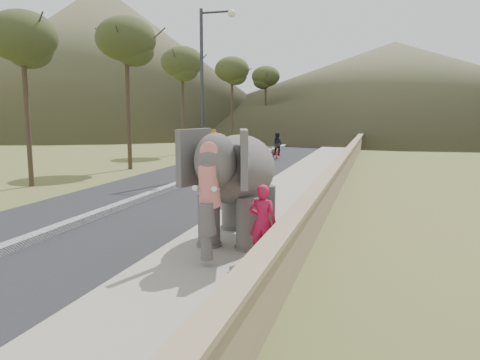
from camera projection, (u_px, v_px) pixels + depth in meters
name	position (u px, v px, depth m)	size (l,w,h in m)	color
ground	(226.00, 256.00, 10.65)	(160.00, 160.00, 0.00)	olive
road	(191.00, 182.00, 21.54)	(7.00, 120.00, 0.03)	black
median	(191.00, 180.00, 21.52)	(0.35, 120.00, 0.22)	black
walkway	(299.00, 186.00, 20.12)	(3.00, 120.00, 0.15)	#9E9687
parapet	(338.00, 176.00, 19.58)	(0.30, 120.00, 1.10)	tan
lamppost	(208.00, 77.00, 22.21)	(1.76, 0.36, 8.00)	#2C2D31
signboard	(210.00, 145.00, 22.33)	(0.60, 0.08, 2.40)	#2D2D33
hill_left	(103.00, 60.00, 71.88)	(60.00, 60.00, 22.00)	brown
hill_far	(393.00, 87.00, 74.55)	(80.00, 80.00, 14.00)	brown
elephant_and_man	(239.00, 185.00, 11.39)	(2.19, 3.75, 2.71)	#615C58
motorcyclist	(276.00, 149.00, 31.53)	(0.97, 1.77, 1.82)	maroon
trees	(338.00, 101.00, 35.99)	(48.21, 41.34, 8.70)	#473828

